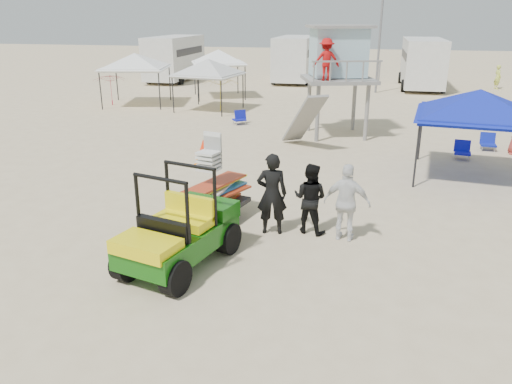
% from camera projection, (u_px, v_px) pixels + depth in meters
% --- Properties ---
extents(ground, '(140.00, 140.00, 0.00)m').
position_uv_depth(ground, '(187.00, 322.00, 8.31)').
color(ground, beige).
rests_on(ground, ground).
extents(utility_cart, '(1.92, 2.87, 2.00)m').
position_uv_depth(utility_cart, '(176.00, 224.00, 9.85)').
color(utility_cart, '#11540D').
rests_on(utility_cart, ground).
extents(surf_trailer, '(1.56, 2.28, 1.97)m').
position_uv_depth(surf_trailer, '(213.00, 191.00, 12.04)').
color(surf_trailer, black).
rests_on(surf_trailer, ground).
extents(man_left, '(0.77, 0.58, 1.92)m').
position_uv_depth(man_left, '(272.00, 194.00, 11.39)').
color(man_left, black).
rests_on(man_left, ground).
extents(man_mid, '(0.95, 0.82, 1.67)m').
position_uv_depth(man_mid, '(310.00, 198.00, 11.49)').
color(man_mid, black).
rests_on(man_mid, ground).
extents(man_right, '(1.08, 0.54, 1.78)m').
position_uv_depth(man_right, '(347.00, 203.00, 11.06)').
color(man_right, white).
rests_on(man_right, ground).
extents(lifeguard_tower, '(3.37, 3.37, 4.32)m').
position_uv_depth(lifeguard_tower, '(338.00, 56.00, 20.11)').
color(lifeguard_tower, gray).
rests_on(lifeguard_tower, ground).
extents(canopy_blue, '(3.68, 3.68, 3.14)m').
position_uv_depth(canopy_blue, '(480.00, 94.00, 14.81)').
color(canopy_blue, black).
rests_on(canopy_blue, ground).
extents(canopy_white_a, '(3.30, 3.30, 3.06)m').
position_uv_depth(canopy_white_a, '(208.00, 62.00, 25.72)').
color(canopy_white_a, black).
rests_on(canopy_white_a, ground).
extents(canopy_white_b, '(3.90, 3.90, 3.22)m').
position_uv_depth(canopy_white_b, '(135.00, 56.00, 27.27)').
color(canopy_white_b, black).
rests_on(canopy_white_b, ground).
extents(canopy_white_c, '(3.83, 3.83, 3.24)m').
position_uv_depth(canopy_white_c, '(218.00, 52.00, 29.77)').
color(canopy_white_c, black).
rests_on(canopy_white_c, ground).
extents(umbrella_a, '(2.32, 2.35, 1.71)m').
position_uv_depth(umbrella_a, '(111.00, 90.00, 27.68)').
color(umbrella_a, red).
rests_on(umbrella_a, ground).
extents(umbrella_b, '(2.58, 2.60, 1.76)m').
position_uv_depth(umbrella_b, '(221.00, 94.00, 26.03)').
color(umbrella_b, gold).
rests_on(umbrella_b, ground).
extents(cone_near, '(0.34, 0.34, 0.50)m').
position_uv_depth(cone_near, '(199.00, 157.00, 16.93)').
color(cone_near, orange).
rests_on(cone_near, ground).
extents(cone_far, '(0.34, 0.34, 0.50)m').
position_uv_depth(cone_far, '(203.00, 146.00, 18.36)').
color(cone_far, '#FF2E08').
rests_on(cone_far, ground).
extents(beach_chair_a, '(0.73, 0.83, 0.64)m').
position_uv_depth(beach_chair_a, '(240.00, 117.00, 23.12)').
color(beach_chair_a, '#0E159C').
rests_on(beach_chair_a, ground).
extents(beach_chair_b, '(0.57, 0.60, 0.64)m').
position_uv_depth(beach_chair_b, '(488.00, 142.00, 18.73)').
color(beach_chair_b, '#0E1EA0').
rests_on(beach_chair_b, ground).
extents(beach_chair_c, '(0.61, 0.65, 0.64)m').
position_uv_depth(beach_chair_c, '(462.00, 150.00, 17.62)').
color(beach_chair_c, '#1114B9').
rests_on(beach_chair_c, ground).
extents(rv_far_left, '(2.64, 6.80, 3.25)m').
position_uv_depth(rv_far_left, '(175.00, 56.00, 37.74)').
color(rv_far_left, silver).
rests_on(rv_far_left, ground).
extents(rv_mid_left, '(2.65, 6.50, 3.25)m').
position_uv_depth(rv_mid_left, '(295.00, 57.00, 37.23)').
color(rv_mid_left, silver).
rests_on(rv_mid_left, ground).
extents(rv_mid_right, '(2.64, 7.00, 3.25)m').
position_uv_depth(rv_mid_right, '(423.00, 61.00, 33.97)').
color(rv_mid_right, silver).
rests_on(rv_mid_right, ground).
extents(light_pole_left, '(0.14, 0.14, 8.00)m').
position_uv_depth(light_pole_left, '(381.00, 28.00, 31.11)').
color(light_pole_left, slate).
rests_on(light_pole_left, ground).
extents(distant_beachgoers, '(3.57, 18.57, 1.61)m').
position_uv_depth(distant_beachgoers, '(508.00, 104.00, 23.73)').
color(distant_beachgoers, '#B13A32').
rests_on(distant_beachgoers, ground).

